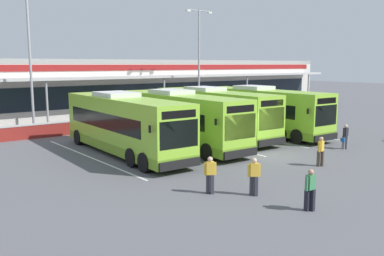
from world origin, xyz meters
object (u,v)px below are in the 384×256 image
coach_bus_right_centre (262,111)px  lamp_post_west (30,54)px  pedestrian_with_handbag (345,136)px  pedestrian_in_dark_coat (310,188)px  coach_bus_left_centre (179,120)px  pedestrian_approaching_bus (254,175)px  coach_bus_centre (213,114)px  lamp_post_centre (199,56)px  pedestrian_near_bin (321,150)px  coach_bus_leftmost (124,125)px  pedestrian_child (210,174)px

coach_bus_right_centre → lamp_post_west: 18.85m
pedestrian_with_handbag → pedestrian_in_dark_coat: (-11.55, -5.65, 0.02)m
coach_bus_left_centre → lamp_post_west: size_ratio=1.11×
pedestrian_approaching_bus → lamp_post_west: 22.85m
coach_bus_centre → pedestrian_with_handbag: size_ratio=7.55×
coach_bus_left_centre → lamp_post_west: 13.76m
lamp_post_centre → pedestrian_in_dark_coat: bearing=-120.7°
coach_bus_right_centre → coach_bus_left_centre: bearing=-179.5°
coach_bus_centre → pedestrian_near_bin: 10.67m
coach_bus_leftmost → pedestrian_child: coach_bus_leftmost is taller
pedestrian_child → coach_bus_leftmost: bearing=83.6°
coach_bus_right_centre → pedestrian_near_bin: size_ratio=7.55×
pedestrian_with_handbag → pedestrian_near_bin: same height
coach_bus_leftmost → lamp_post_west: lamp_post_west is taller
pedestrian_with_handbag → lamp_post_west: lamp_post_west is taller
coach_bus_centre → pedestrian_approaching_bus: bearing=-124.1°
pedestrian_near_bin → lamp_post_west: 23.19m
pedestrian_child → lamp_post_centre: (16.07, 20.47, 5.42)m
coach_bus_right_centre → pedestrian_child: bearing=-145.3°
pedestrian_with_handbag → lamp_post_west: size_ratio=0.15×
pedestrian_child → pedestrian_approaching_bus: size_ratio=1.00×
coach_bus_left_centre → pedestrian_with_handbag: bearing=-43.7°
coach_bus_centre → pedestrian_approaching_bus: coach_bus_centre is taller
pedestrian_approaching_bus → pedestrian_in_dark_coat: bearing=-83.6°
coach_bus_centre → coach_bus_right_centre: (4.20, -1.16, 0.00)m
coach_bus_leftmost → pedestrian_child: (-1.05, -9.33, -0.91)m
pedestrian_near_bin → pedestrian_approaching_bus: size_ratio=1.00×
coach_bus_centre → pedestrian_with_handbag: 9.63m
coach_bus_right_centre → lamp_post_centre: size_ratio=1.11×
coach_bus_left_centre → pedestrian_child: size_ratio=7.55×
pedestrian_near_bin → pedestrian_in_dark_coat: bearing=-148.3°
lamp_post_west → lamp_post_centre: size_ratio=1.00×
coach_bus_leftmost → lamp_post_centre: bearing=36.5°
pedestrian_with_handbag → pedestrian_approaching_bus: size_ratio=1.00×
pedestrian_near_bin → lamp_post_centre: lamp_post_centre is taller
coach_bus_left_centre → pedestrian_in_dark_coat: bearing=-105.5°
coach_bus_left_centre → pedestrian_in_dark_coat: size_ratio=7.55×
pedestrian_child → pedestrian_near_bin: size_ratio=1.00×
pedestrian_near_bin → pedestrian_approaching_bus: same height
lamp_post_centre → lamp_post_west: bearing=179.0°
pedestrian_with_handbag → lamp_post_centre: bearing=81.1°
coach_bus_centre → lamp_post_west: lamp_post_west is taller
coach_bus_centre → pedestrian_near_bin: coach_bus_centre is taller
coach_bus_leftmost → coach_bus_centre: size_ratio=1.00×
coach_bus_leftmost → coach_bus_right_centre: size_ratio=1.00×
pedestrian_approaching_bus → coach_bus_leftmost: bearing=91.2°
coach_bus_right_centre → pedestrian_in_dark_coat: (-11.90, -13.27, -0.91)m
lamp_post_west → lamp_post_centre: 16.90m
pedestrian_in_dark_coat → lamp_post_centre: (14.50, 24.41, 5.42)m
pedestrian_with_handbag → coach_bus_leftmost: bearing=147.7°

